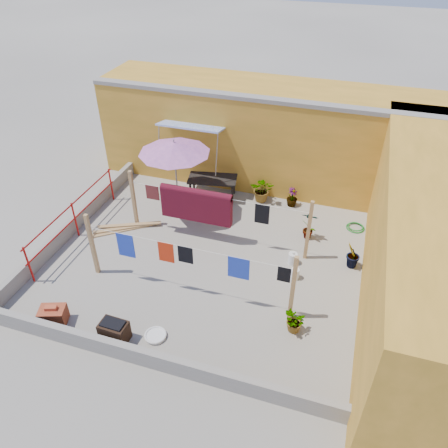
{
  "coord_description": "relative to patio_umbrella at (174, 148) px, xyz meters",
  "views": [
    {
      "loc": [
        3.16,
        -8.4,
        7.65
      ],
      "look_at": [
        0.37,
        0.3,
        0.99
      ],
      "focal_mm": 35.0,
      "sensor_mm": 36.0,
      "label": 1
    }
  ],
  "objects": [
    {
      "name": "ground",
      "position": [
        1.55,
        -1.73,
        -2.2
      ],
      "size": [
        80.0,
        80.0,
        0.0
      ],
      "primitive_type": "plane",
      "color": "#9E998E",
      "rests_on": "ground"
    },
    {
      "name": "wall_back",
      "position": [
        2.04,
        2.96,
        -0.59
      ],
      "size": [
        11.0,
        3.27,
        3.21
      ],
      "color": "gold",
      "rests_on": "ground"
    },
    {
      "name": "wall_right",
      "position": [
        6.75,
        -1.73,
        -0.6
      ],
      "size": [
        2.4,
        9.0,
        3.2
      ],
      "primitive_type": "cube",
      "color": "gold",
      "rests_on": "ground"
    },
    {
      "name": "parapet_front",
      "position": [
        1.55,
        -5.31,
        -1.98
      ],
      "size": [
        8.3,
        0.16,
        0.44
      ],
      "primitive_type": "cube",
      "color": "gray",
      "rests_on": "ground"
    },
    {
      "name": "parapet_left",
      "position": [
        -2.53,
        -1.73,
        -1.98
      ],
      "size": [
        0.16,
        7.3,
        0.44
      ],
      "primitive_type": "cube",
      "color": "gray",
      "rests_on": "ground"
    },
    {
      "name": "red_railing",
      "position": [
        -2.3,
        -1.93,
        -1.48
      ],
      "size": [
        0.05,
        4.2,
        1.1
      ],
      "color": "#A71310",
      "rests_on": "ground"
    },
    {
      "name": "clothesline_rig",
      "position": [
        1.07,
        -1.16,
        -1.16
      ],
      "size": [
        5.09,
        2.35,
        1.8
      ],
      "color": "tan",
      "rests_on": "ground"
    },
    {
      "name": "patio_umbrella",
      "position": [
        0.0,
        0.0,
        0.0
      ],
      "size": [
        2.44,
        2.44,
        2.45
      ],
      "color": "gray",
      "rests_on": "ground"
    },
    {
      "name": "outdoor_table",
      "position": [
        0.7,
        1.17,
        -1.56
      ],
      "size": [
        1.64,
        1.04,
        0.71
      ],
      "color": "black",
      "rests_on": "ground"
    },
    {
      "name": "brick_stack",
      "position": [
        -1.0,
        -4.91,
        -1.99
      ],
      "size": [
        0.68,
        0.58,
        0.5
      ],
      "color": "#A14425",
      "rests_on": "ground"
    },
    {
      "name": "lumber_pile",
      "position": [
        -1.16,
        -1.27,
        -2.14
      ],
      "size": [
        1.78,
        1.29,
        0.12
      ],
      "color": "tan",
      "rests_on": "ground"
    },
    {
      "name": "brazier",
      "position": [
        0.56,
        -4.93,
        -1.94
      ],
      "size": [
        0.6,
        0.41,
        0.53
      ],
      "color": "black",
      "rests_on": "ground"
    },
    {
      "name": "white_basin",
      "position": [
        1.36,
        -4.61,
        -2.15
      ],
      "size": [
        0.49,
        0.49,
        0.09
      ],
      "color": "silver",
      "rests_on": "ground"
    },
    {
      "name": "water_jug_a",
      "position": [
        3.93,
        -1.81,
        -2.05
      ],
      "size": [
        0.21,
        0.21,
        0.33
      ],
      "color": "silver",
      "rests_on": "ground"
    },
    {
      "name": "water_jug_b",
      "position": [
        3.76,
        -1.26,
        -2.04
      ],
      "size": [
        0.24,
        0.24,
        0.37
      ],
      "color": "silver",
      "rests_on": "ground"
    },
    {
      "name": "green_hose",
      "position": [
        5.25,
        0.84,
        -2.16
      ],
      "size": [
        0.53,
        0.53,
        0.08
      ],
      "color": "#186E23",
      "rests_on": "ground"
    },
    {
      "name": "plant_back_a",
      "position": [
        2.27,
        1.47,
        -1.79
      ],
      "size": [
        0.79,
        0.7,
        0.82
      ],
      "primitive_type": "imported",
      "rotation": [
        0.0,
        0.0,
        0.1
      ],
      "color": "#1F5D1A",
      "rests_on": "ground"
    },
    {
      "name": "plant_back_b",
      "position": [
        3.23,
        1.47,
        -1.89
      ],
      "size": [
        0.44,
        0.44,
        0.61
      ],
      "primitive_type": "imported",
      "rotation": [
        0.0,
        0.0,
        1.19
      ],
      "color": "#1F5D1A",
      "rests_on": "ground"
    },
    {
      "name": "plant_right_a",
      "position": [
        3.98,
        -0.03,
        -1.74
      ],
      "size": [
        0.51,
        0.37,
        0.91
      ],
      "primitive_type": "imported",
      "rotation": [
        0.0,
        0.0,
        3.04
      ],
      "color": "#1F5D1A",
      "rests_on": "ground"
    },
    {
      "name": "plant_right_b",
      "position": [
        5.25,
        -0.95,
        -1.81
      ],
      "size": [
        0.45,
        0.5,
        0.78
      ],
      "primitive_type": "imported",
      "rotation": [
        0.0,
        0.0,
        4.45
      ],
      "color": "#1F5D1A",
      "rests_on": "ground"
    },
    {
      "name": "plant_right_c",
      "position": [
        4.22,
        -3.51,
        -1.91
      ],
      "size": [
        0.56,
        0.61,
        0.58
      ],
      "primitive_type": "imported",
      "rotation": [
        0.0,
        0.0,
        4.93
      ],
      "color": "#1F5D1A",
      "rests_on": "ground"
    }
  ]
}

